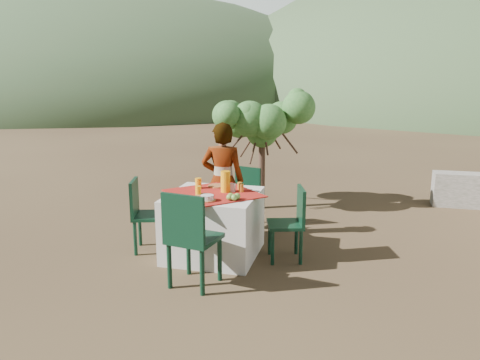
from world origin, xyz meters
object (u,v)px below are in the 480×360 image
Objects in this scene: chair_far at (244,195)px; juice_pitcher at (226,182)px; chair_near at (190,235)px; chair_right at (292,220)px; table at (214,224)px; shrub_tree at (266,127)px; chair_left at (144,212)px; person at (223,181)px.

juice_pitcher is (0.01, -0.99, 0.41)m from chair_far.
chair_near is 1.32m from chair_right.
chair_near is (-0.08, -1.97, 0.08)m from chair_far.
chair_far is 1.07m from juice_pitcher.
chair_far reaches higher than table.
shrub_tree reaches higher than chair_near.
shrub_tree reaches higher than chair_right.
chair_left is 1.07m from juice_pitcher.
chair_near is at bearing -87.63° from table.
person is at bearing -135.34° from chair_right.
person is (-0.10, 1.53, 0.21)m from chair_near.
table is at bearing -148.13° from juice_pitcher.
chair_far is 1.49m from chair_left.
juice_pitcher reaches higher than chair_far.
chair_right is (0.80, -0.99, 0.00)m from chair_far.
chair_right is (0.88, 0.99, -0.08)m from chair_near.
chair_near is 1.23m from chair_left.
shrub_tree is at bearing -106.46° from person.
chair_near is at bearing -95.24° from juice_pitcher.
shrub_tree reaches higher than table.
chair_near is at bearing -57.90° from chair_right.
chair_left is 1.78m from chair_right.
person reaches higher than juice_pitcher.
shrub_tree is 2.11m from juice_pitcher.
chair_right is 3.45× the size of juice_pitcher.
chair_near reaches higher than chair_right.
chair_near reaches higher than table.
person is 0.59m from juice_pitcher.
juice_pitcher is (-0.78, -0.00, 0.41)m from chair_right.
chair_far is at bearing -57.00° from chair_left.
chair_far is at bearing -157.33° from chair_right.
person is 1.64m from shrub_tree.
person reaches higher than chair_near.
juice_pitcher is at bearing -92.11° from shrub_tree.
juice_pitcher is at bearing -98.12° from chair_left.
table is 1.47× the size of chair_left.
juice_pitcher reaches higher than chair_near.
chair_near is 1.13× the size of chair_left.
juice_pitcher reaches higher than chair_left.
person is (-0.18, -0.44, 0.29)m from chair_far.
chair_near is at bearing -76.99° from chair_far.
juice_pitcher is (0.19, -0.55, 0.12)m from person.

